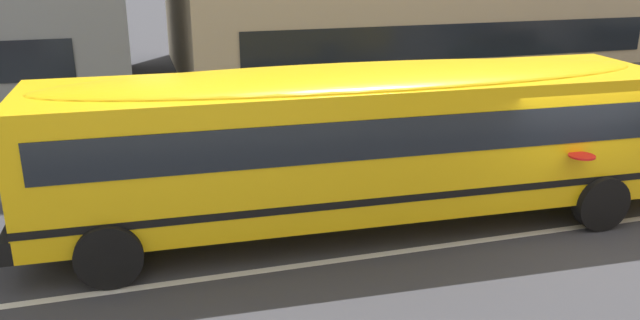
# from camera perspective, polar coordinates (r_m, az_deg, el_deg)

# --- Properties ---
(ground_plane) EXTENTS (400.00, 400.00, 0.00)m
(ground_plane) POSITION_cam_1_polar(r_m,az_deg,el_deg) (12.48, 20.76, -5.70)
(ground_plane) COLOR #38383D
(sidewalk_far) EXTENTS (120.00, 3.00, 0.01)m
(sidewalk_far) POSITION_cam_1_polar(r_m,az_deg,el_deg) (18.98, 6.58, 3.64)
(sidewalk_far) COLOR gray
(sidewalk_far) RESTS_ON ground_plane
(lane_centreline) EXTENTS (110.00, 0.16, 0.01)m
(lane_centreline) POSITION_cam_1_polar(r_m,az_deg,el_deg) (12.47, 20.77, -5.69)
(lane_centreline) COLOR silver
(lane_centreline) RESTS_ON ground_plane
(school_bus) EXTENTS (12.94, 3.36, 2.87)m
(school_bus) POSITION_cam_1_polar(r_m,az_deg,el_deg) (11.36, 4.41, 2.34)
(school_bus) COLOR yellow
(school_bus) RESTS_ON ground_plane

